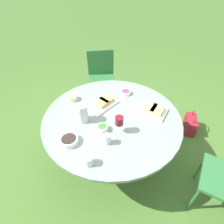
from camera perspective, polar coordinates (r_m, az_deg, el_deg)
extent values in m
plane|color=#446B2B|center=(2.43, 0.00, -13.86)|extent=(40.00, 40.00, 0.00)
cylinder|color=#4C4C51|center=(2.43, 0.00, -13.74)|extent=(0.48, 0.48, 0.02)
cylinder|color=#4C4C51|center=(2.16, 0.00, -8.55)|extent=(0.11, 0.11, 0.66)
cylinder|color=gray|center=(1.90, 0.00, -1.75)|extent=(1.49, 1.49, 0.03)
cylinder|color=#2D6B38|center=(2.30, 26.64, -16.10)|extent=(0.03, 0.03, 0.43)
cylinder|color=#2D6B38|center=(2.08, 24.97, -24.47)|extent=(0.03, 0.03, 0.43)
cube|color=#2D6B38|center=(3.02, -3.23, 10.38)|extent=(0.55, 0.56, 0.04)
cube|color=#2D6B38|center=(3.08, -3.75, 15.87)|extent=(0.19, 0.42, 0.42)
cylinder|color=#2D6B38|center=(2.99, -6.45, 4.41)|extent=(0.03, 0.03, 0.43)
cylinder|color=#2D6B38|center=(3.01, 0.99, 5.05)|extent=(0.03, 0.03, 0.43)
cylinder|color=#2D6B38|center=(3.29, -6.80, 8.23)|extent=(0.03, 0.03, 0.43)
cylinder|color=#2D6B38|center=(3.32, 0.01, 8.79)|extent=(0.03, 0.03, 0.43)
cylinder|color=silver|center=(1.80, -9.61, -0.31)|extent=(0.12, 0.12, 0.20)
cone|color=silver|center=(1.72, -10.52, 0.66)|extent=(0.03, 0.03, 0.02)
cylinder|color=silver|center=(1.74, 2.24, -6.10)|extent=(0.06, 0.06, 0.01)
cylinder|color=silver|center=(1.70, 2.29, -4.99)|extent=(0.01, 0.01, 0.09)
cylinder|color=maroon|center=(1.64, 2.37, -2.85)|extent=(0.08, 0.08, 0.09)
cube|color=white|center=(2.00, 12.21, 0.71)|extent=(0.33, 0.42, 0.02)
cube|color=tan|center=(1.97, 14.53, 0.63)|extent=(0.19, 0.17, 0.04)
cube|color=tan|center=(1.98, 12.34, 1.41)|extent=(0.19, 0.17, 0.04)
cube|color=white|center=(2.02, -3.39, 2.27)|extent=(0.42, 0.36, 0.02)
cube|color=tan|center=(2.05, -1.80, 4.06)|extent=(0.18, 0.18, 0.05)
cube|color=tan|center=(2.00, -3.43, 3.00)|extent=(0.18, 0.18, 0.05)
cylinder|color=beige|center=(2.15, -12.75, 4.54)|extent=(0.11, 0.11, 0.06)
cylinder|color=#E0C147|center=(2.14, -12.82, 4.91)|extent=(0.09, 0.09, 0.03)
cylinder|color=white|center=(1.73, -3.11, -5.23)|extent=(0.11, 0.11, 0.05)
cylinder|color=#387533|center=(1.72, -3.13, -4.86)|extent=(0.09, 0.09, 0.02)
cylinder|color=white|center=(1.68, -13.83, -8.94)|extent=(0.17, 0.17, 0.05)
cylinder|color=#2D231E|center=(1.67, -13.91, -8.62)|extent=(0.14, 0.14, 0.02)
cylinder|color=white|center=(2.21, 4.47, 6.40)|extent=(0.13, 0.13, 0.04)
cylinder|color=#D6385B|center=(2.21, 4.49, 6.66)|extent=(0.10, 0.10, 0.02)
cylinder|color=silver|center=(1.49, -7.60, -15.45)|extent=(0.08, 0.08, 0.09)
cylinder|color=silver|center=(1.60, -1.55, -8.81)|extent=(0.06, 0.06, 0.10)
cube|color=maroon|center=(2.89, 24.12, -3.71)|extent=(0.30, 0.14, 0.24)
torus|color=maroon|center=(2.79, 24.95, -1.52)|extent=(0.19, 0.01, 0.19)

